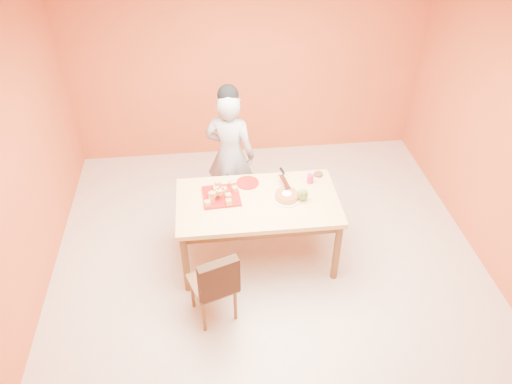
{
  "coord_description": "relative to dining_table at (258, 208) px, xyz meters",
  "views": [
    {
      "loc": [
        -0.55,
        -3.42,
        3.83
      ],
      "look_at": [
        -0.13,
        0.3,
        0.94
      ],
      "focal_mm": 35.0,
      "sensor_mm": 36.0,
      "label": 1
    }
  ],
  "objects": [
    {
      "name": "floor",
      "position": [
        0.1,
        -0.39,
        -0.67
      ],
      "size": [
        5.0,
        5.0,
        0.0
      ],
      "primitive_type": "plane",
      "color": "beige",
      "rests_on": "ground"
    },
    {
      "name": "ceiling",
      "position": [
        0.1,
        -0.39,
        2.03
      ],
      "size": [
        5.0,
        5.0,
        0.0
      ],
      "primitive_type": "plane",
      "rotation": [
        3.14,
        0.0,
        0.0
      ],
      "color": "silver",
      "rests_on": "wall_back"
    },
    {
      "name": "wall_back",
      "position": [
        0.1,
        2.11,
        0.68
      ],
      "size": [
        4.5,
        0.0,
        4.5
      ],
      "primitive_type": "plane",
      "rotation": [
        1.57,
        0.0,
        0.0
      ],
      "color": "#D65931",
      "rests_on": "floor"
    },
    {
      "name": "wall_left",
      "position": [
        -2.15,
        -0.39,
        0.68
      ],
      "size": [
        0.0,
        5.0,
        5.0
      ],
      "primitive_type": "plane",
      "rotation": [
        1.57,
        0.0,
        1.57
      ],
      "color": "#D65931",
      "rests_on": "floor"
    },
    {
      "name": "dining_table",
      "position": [
        0.0,
        0.0,
        0.0
      ],
      "size": [
        1.6,
        0.9,
        0.76
      ],
      "color": "#DCBC73",
      "rests_on": "floor"
    },
    {
      "name": "dining_chair",
      "position": [
        -0.5,
        -0.73,
        -0.23
      ],
      "size": [
        0.5,
        0.55,
        0.83
      ],
      "rotation": [
        0.0,
        0.0,
        0.33
      ],
      "color": "brown",
      "rests_on": "floor"
    },
    {
      "name": "pastry_pile",
      "position": [
        -0.35,
        0.1,
        0.17
      ],
      "size": [
        0.33,
        0.33,
        0.11
      ],
      "primitive_type": null,
      "color": "tan",
      "rests_on": "pastry_platter"
    },
    {
      "name": "person",
      "position": [
        -0.21,
        0.83,
        0.1
      ],
      "size": [
        0.65,
        0.54,
        1.53
      ],
      "primitive_type": "imported",
      "rotation": [
        0.0,
        0.0,
        2.79
      ],
      "color": "#97979A",
      "rests_on": "floor"
    },
    {
      "name": "pastry_platter",
      "position": [
        -0.35,
        0.1,
        0.1
      ],
      "size": [
        0.38,
        0.38,
        0.02
      ],
      "primitive_type": "cube",
      "rotation": [
        0.0,
        0.0,
        0.06
      ],
      "color": "#9B130E",
      "rests_on": "dining_table"
    },
    {
      "name": "red_dinner_plate",
      "position": [
        -0.07,
        0.29,
        0.1
      ],
      "size": [
        0.31,
        0.31,
        0.01
      ],
      "primitive_type": "cylinder",
      "rotation": [
        0.0,
        0.0,
        -0.41
      ],
      "color": "#9B130E",
      "rests_on": "dining_table"
    },
    {
      "name": "white_cake_plate",
      "position": [
        0.29,
        -0.0,
        0.1
      ],
      "size": [
        0.31,
        0.31,
        0.01
      ],
      "primitive_type": "cylinder",
      "rotation": [
        0.0,
        0.0,
        0.1
      ],
      "color": "silver",
      "rests_on": "dining_table"
    },
    {
      "name": "sponge_cake",
      "position": [
        0.29,
        -0.0,
        0.13
      ],
      "size": [
        0.29,
        0.29,
        0.05
      ],
      "primitive_type": "cylinder",
      "rotation": [
        0.0,
        0.0,
        0.32
      ],
      "color": "#F1953E",
      "rests_on": "white_cake_plate"
    },
    {
      "name": "cake_server",
      "position": [
        0.3,
        0.18,
        0.17
      ],
      "size": [
        0.09,
        0.27,
        0.01
      ],
      "primitive_type": "cube",
      "rotation": [
        0.0,
        0.0,
        0.16
      ],
      "color": "silver",
      "rests_on": "sponge_cake"
    },
    {
      "name": "egg_ornament",
      "position": [
        0.44,
        -0.04,
        0.16
      ],
      "size": [
        0.13,
        0.11,
        0.14
      ],
      "primitive_type": "ellipsoid",
      "rotation": [
        0.0,
        0.0,
        0.27
      ],
      "color": "olive",
      "rests_on": "dining_table"
    },
    {
      "name": "magenta_glass",
      "position": [
        0.57,
        0.24,
        0.14
      ],
      "size": [
        0.07,
        0.07,
        0.09
      ],
      "primitive_type": "cylinder",
      "rotation": [
        0.0,
        0.0,
        0.13
      ],
      "color": "#B41B5B",
      "rests_on": "dining_table"
    },
    {
      "name": "checker_tin",
      "position": [
        0.68,
        0.35,
        0.11
      ],
      "size": [
        0.11,
        0.11,
        0.03
      ],
      "primitive_type": "cylinder",
      "rotation": [
        0.0,
        0.0,
        -0.16
      ],
      "color": "#36170E",
      "rests_on": "dining_table"
    }
  ]
}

